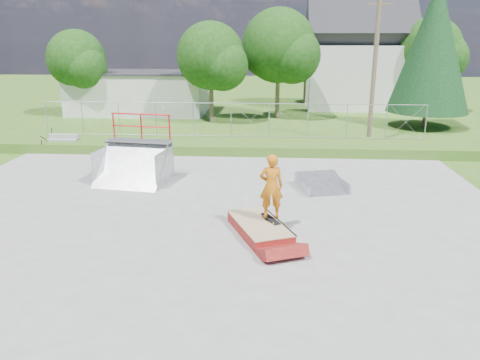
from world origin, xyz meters
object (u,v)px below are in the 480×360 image
at_px(grind_box, 260,228).
at_px(flat_bank_ramp, 322,184).
at_px(quarter_pipe, 132,151).
at_px(skater, 271,189).

bearing_deg(grind_box, flat_bank_ramp, 40.14).
distance_m(quarter_pipe, flat_bank_ramp, 7.44).
bearing_deg(flat_bank_ramp, skater, -129.94).
xyz_separation_m(grind_box, skater, (0.32, 0.16, 1.17)).
xyz_separation_m(quarter_pipe, skater, (5.44, -4.54, 0.06)).
height_order(grind_box, flat_bank_ramp, flat_bank_ramp).
xyz_separation_m(grind_box, quarter_pipe, (-5.12, 4.71, 1.12)).
bearing_deg(quarter_pipe, skater, -32.21).
height_order(quarter_pipe, flat_bank_ramp, quarter_pipe).
bearing_deg(grind_box, skater, 4.74).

